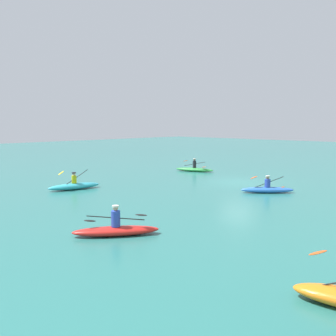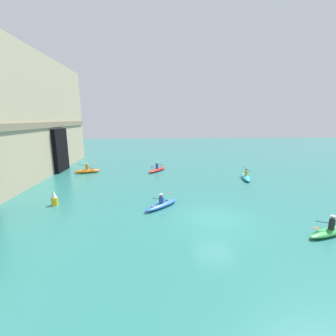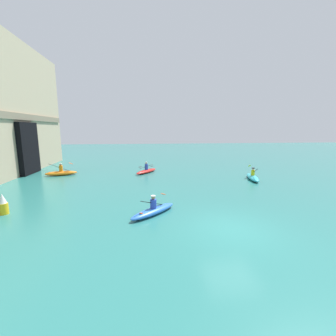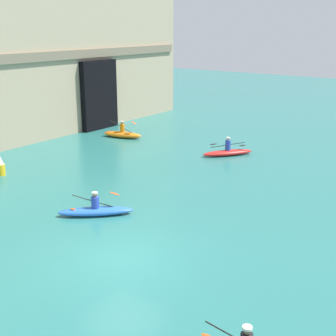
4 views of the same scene
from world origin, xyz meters
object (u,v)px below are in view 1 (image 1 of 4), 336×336
kayak_blue (267,189)px  kayak_green (194,169)px  kayak_red (116,230)px  kayak_cyan (74,186)px

kayak_blue → kayak_green: size_ratio=0.81×
kayak_red → kayak_cyan: 10.34m
kayak_blue → kayak_red: bearing=-132.0°
kayak_blue → kayak_cyan: size_ratio=0.82×
kayak_blue → kayak_green: 10.35m
kayak_red → kayak_green: 18.59m
kayak_blue → kayak_green: kayak_green is taller
kayak_red → kayak_green: (-15.98, -9.50, -0.01)m
kayak_red → kayak_cyan: kayak_cyan is taller
kayak_red → kayak_green: size_ratio=0.88×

